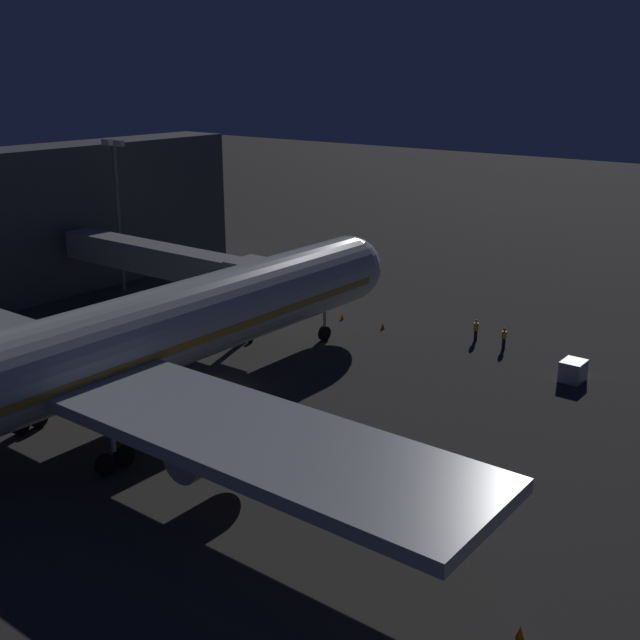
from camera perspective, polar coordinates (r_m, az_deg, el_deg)
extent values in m
plane|color=#383533|center=(56.69, -8.06, -5.02)|extent=(320.00, 320.00, 0.00)
cylinder|color=silver|center=(49.19, -16.04, -2.24)|extent=(5.48, 52.69, 5.48)
sphere|color=silver|center=(67.30, 2.14, 3.77)|extent=(5.37, 5.37, 5.37)
cube|color=gold|center=(49.33, -16.00, -2.69)|extent=(5.53, 50.58, 0.50)
cube|color=black|center=(65.78, 1.32, 4.31)|extent=(3.01, 1.40, 0.90)
cube|color=#B7BABF|center=(48.89, -17.03, -3.66)|extent=(53.30, 7.77, 0.70)
cylinder|color=#B7BABF|center=(42.73, -7.40, -8.74)|extent=(2.52, 5.48, 2.52)
cylinder|color=black|center=(44.49, -4.90, -7.54)|extent=(2.15, 0.15, 2.15)
cylinder|color=black|center=(59.65, -19.86, -1.88)|extent=(2.15, 0.15, 2.15)
cylinder|color=#B7BABF|center=(65.45, 0.33, 0.43)|extent=(0.28, 0.28, 2.19)
cylinder|color=black|center=(65.98, 0.33, -0.97)|extent=(0.45, 1.20, 1.20)
cylinder|color=#B7BABF|center=(46.08, -14.70, -7.87)|extent=(0.28, 0.28, 2.19)
cylinder|color=black|center=(47.16, -13.91, -9.48)|extent=(0.45, 1.20, 1.20)
cylinder|color=black|center=(46.48, -15.17, -10.02)|extent=(0.45, 1.20, 1.20)
cylinder|color=#B7BABF|center=(52.53, -20.39, -5.19)|extent=(0.28, 0.28, 2.19)
cylinder|color=black|center=(53.49, -19.61, -6.67)|extent=(0.45, 1.20, 1.20)
cylinder|color=black|center=(52.88, -20.79, -7.08)|extent=(0.45, 1.20, 1.20)
cube|color=#9E9E99|center=(72.00, -11.68, 4.34)|extent=(22.90, 2.60, 2.50)
cube|color=#9E9E99|center=(63.97, -4.91, 2.97)|extent=(3.20, 3.40, 3.00)
cube|color=black|center=(63.06, -3.97, 2.78)|extent=(0.70, 3.20, 2.70)
cylinder|color=#B7BABF|center=(65.56, -5.48, 0.24)|extent=(0.56, 0.56, 4.28)
cylinder|color=black|center=(65.75, -5.05, -1.39)|extent=(0.25, 0.60, 0.60)
cylinder|color=black|center=(66.53, -5.81, -1.18)|extent=(0.25, 0.60, 0.60)
cylinder|color=#59595E|center=(81.67, -14.27, 6.98)|extent=(0.40, 0.40, 14.56)
cube|color=#F9EFC6|center=(79.97, -14.28, 12.22)|extent=(1.10, 0.50, 0.60)
cube|color=#F9EFC6|center=(81.38, -15.08, 12.25)|extent=(1.10, 0.50, 0.60)
cube|color=#B7BABF|center=(60.33, 17.74, -3.51)|extent=(1.55, 1.87, 1.55)
cylinder|color=black|center=(65.68, 13.07, -1.66)|extent=(0.28, 0.28, 0.93)
cylinder|color=yellow|center=(65.44, 13.11, -1.04)|extent=(0.40, 0.40, 0.57)
sphere|color=tan|center=(65.32, 13.14, -0.70)|extent=(0.24, 0.24, 0.24)
sphere|color=orange|center=(65.30, 13.14, -0.66)|extent=(0.23, 0.23, 0.23)
cylinder|color=black|center=(67.19, 11.13, -1.11)|extent=(0.28, 0.28, 0.89)
cylinder|color=yellow|center=(66.95, 11.16, -0.48)|extent=(0.40, 0.40, 0.66)
sphere|color=tan|center=(66.81, 11.19, -0.12)|extent=(0.24, 0.24, 0.24)
sphere|color=white|center=(66.80, 11.19, -0.07)|extent=(0.23, 0.23, 0.23)
cone|color=orange|center=(69.15, 4.54, -0.43)|extent=(0.36, 0.36, 0.55)
cone|color=orange|center=(71.52, 1.60, 0.24)|extent=(0.36, 0.36, 0.55)
cone|color=orange|center=(34.87, 14.20, -20.92)|extent=(0.36, 0.36, 0.55)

